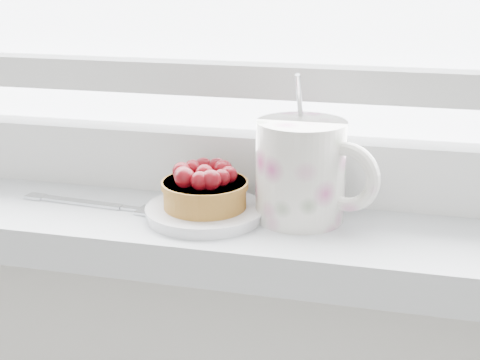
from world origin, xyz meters
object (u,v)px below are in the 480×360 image
(raspberry_tart, at_px, (205,187))
(floral_mug, at_px, (304,169))
(saucer, at_px, (205,212))
(fork, at_px, (107,206))

(raspberry_tart, distance_m, floral_mug, 0.10)
(saucer, height_order, raspberry_tart, raspberry_tart)
(saucer, distance_m, fork, 0.11)
(raspberry_tart, distance_m, fork, 0.12)
(raspberry_tart, xyz_separation_m, floral_mug, (0.10, 0.02, 0.02))
(floral_mug, bearing_deg, fork, -175.22)
(saucer, distance_m, raspberry_tart, 0.03)
(raspberry_tart, xyz_separation_m, fork, (-0.11, 0.00, -0.03))
(raspberry_tart, relative_size, fork, 0.44)
(raspberry_tart, height_order, floral_mug, floral_mug)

